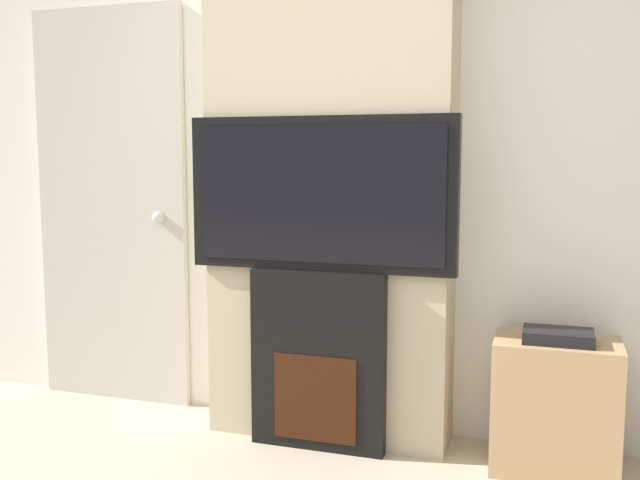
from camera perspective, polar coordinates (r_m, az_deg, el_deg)
wall_back at (r=3.38m, az=1.75°, el=7.74°), size 6.00×0.06×2.70m
chimney_breast at (r=3.21m, az=0.84°, el=7.80°), size 1.10×0.30×2.70m
fireplace at (r=3.20m, az=-0.01°, el=-9.54°), size 0.61×0.15×0.79m
television at (r=3.07m, az=-0.02°, el=3.70°), size 1.19×0.07×0.67m
media_stand at (r=3.14m, az=18.31°, el=-12.32°), size 0.50×0.33×0.60m
entry_door at (r=3.88m, az=-16.35°, el=2.50°), size 0.86×0.09×2.04m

